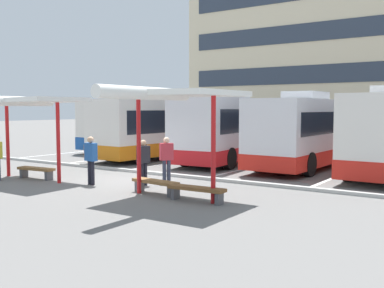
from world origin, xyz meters
The scene contains 20 objects.
ground_plane centered at (0.00, 0.00, 0.00)m, with size 160.00×160.00×0.00m, color slate.
terminal_building centered at (0.04, 33.75, 7.60)m, with size 32.09×12.51×17.91m.
coach_bus_0 centered at (-8.14, 11.07, 1.66)m, with size 2.87×10.54×3.60m.
coach_bus_1 centered at (-3.90, 9.00, 1.66)m, with size 3.05×12.63×3.57m.
coach_bus_2 centered at (0.19, 8.48, 1.70)m, with size 3.41×10.61×3.64m.
coach_bus_3 centered at (4.33, 8.64, 1.64)m, with size 2.76×10.68×3.52m.
lane_stripe_0 centered at (-10.50, 9.67, 0.00)m, with size 0.16×14.00×0.01m, color white.
lane_stripe_1 centered at (-6.30, 9.67, 0.00)m, with size 0.16×14.00×0.01m, color white.
lane_stripe_2 centered at (-2.10, 9.67, 0.00)m, with size 0.16×14.00×0.01m, color white.
lane_stripe_3 centered at (2.10, 9.67, 0.00)m, with size 0.16×14.00×0.01m, color white.
lane_stripe_4 centered at (6.30, 9.67, 0.00)m, with size 0.16×14.00×0.01m, color white.
waiting_shelter_0 centered at (-3.29, -2.07, 2.97)m, with size 4.11×4.40×3.21m.
bench_0 centered at (-3.29, -1.66, 0.34)m, with size 1.69×0.59×0.45m.
waiting_shelter_1 centered at (3.46, -1.97, 3.12)m, with size 3.83×4.68×3.36m.
bench_1 centered at (2.56, -1.50, 0.34)m, with size 1.82×0.62×0.45m.
bench_2 centered at (4.36, -1.80, 0.34)m, with size 1.83×0.49×0.45m.
platform_kerb centered at (0.00, 1.88, 0.06)m, with size 44.00×0.24×0.12m, color #ADADA8.
waiting_passenger_1 centered at (-0.50, -1.39, 1.02)m, with size 0.53×0.28×1.75m.
waiting_passenger_2 centered at (1.48, 0.52, 0.99)m, with size 0.47×0.52×1.70m.
waiting_passenger_3 centered at (1.20, -0.47, 0.95)m, with size 0.28×0.50×1.64m.
Camera 1 is at (11.68, -12.85, 2.75)m, focal length 42.52 mm.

